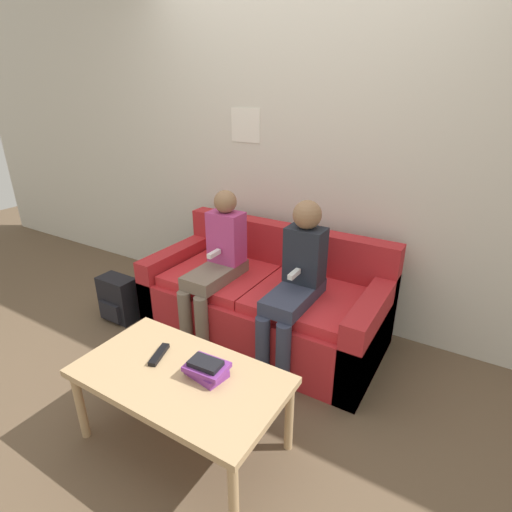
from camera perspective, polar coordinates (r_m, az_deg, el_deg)
ground_plane at (r=2.70m, az=-4.44°, el=-16.17°), size 10.00×10.00×0.00m
wall_back at (r=3.01m, az=6.55°, el=15.16°), size 8.00×0.07×2.60m
couch at (r=2.91m, az=1.38°, el=-6.56°), size 1.68×0.81×0.76m
coffee_table at (r=2.06m, az=-10.79°, el=-17.18°), size 1.03×0.57×0.44m
person_left at (r=2.77m, az=-5.67°, el=-0.87°), size 0.24×0.56×1.07m
person_right at (r=2.48m, az=5.72°, el=-3.41°), size 0.24×0.56×1.08m
tv_remote at (r=2.15m, az=-13.68°, el=-13.52°), size 0.09×0.17×0.02m
book_stack at (r=1.98m, az=-7.09°, el=-15.68°), size 0.21×0.16×0.09m
backpack at (r=3.32m, az=-19.09°, el=-5.83°), size 0.29×0.20×0.35m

